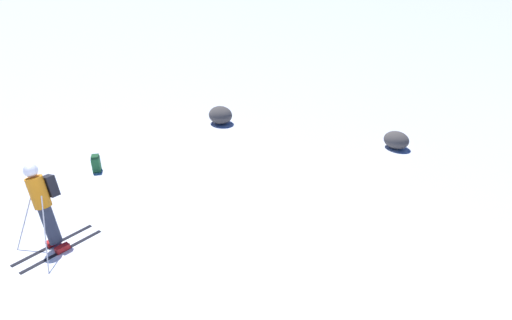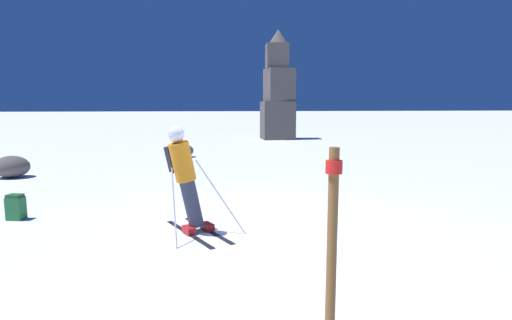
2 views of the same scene
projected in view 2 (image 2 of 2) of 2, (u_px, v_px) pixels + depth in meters
ground_plane at (271, 228)px, 7.17m from camera, size 300.00×300.00×0.00m
skier at (185, 174)px, 6.71m from camera, size 1.38×1.81×1.90m
rock_pillar at (278, 94)px, 25.90m from camera, size 2.05×1.80×7.01m
spare_backpack at (16, 207)px, 7.69m from camera, size 0.35×0.29×0.50m
exposed_boulder_0 at (12, 167)px, 12.18m from camera, size 1.03×0.88×0.67m
exposed_boulder_1 at (183, 151)px, 17.02m from camera, size 0.87×0.74×0.57m
trail_marker at (332, 255)px, 3.11m from camera, size 0.13×0.13×1.88m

